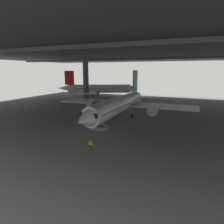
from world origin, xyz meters
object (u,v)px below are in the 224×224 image
(crew_worker_near_nose, at_px, (91,144))
(traffic_cone_orange, at_px, (93,145))
(crew_worker_by_stairs, at_px, (94,122))
(airplane_main, at_px, (120,105))
(airplane_distant, at_px, (98,89))
(boarding_stairs, at_px, (98,126))

(crew_worker_near_nose, bearing_deg, traffic_cone_orange, 102.00)
(crew_worker_near_nose, distance_m, crew_worker_by_stairs, 12.54)
(crew_worker_near_nose, xyz_separation_m, crew_worker_by_stairs, (-5.53, 11.25, 0.01))
(airplane_main, relative_size, airplane_distant, 1.09)
(boarding_stairs, xyz_separation_m, crew_worker_by_stairs, (-1.80, 1.63, 0.19))
(airplane_main, distance_m, boarding_stairs, 10.72)
(crew_worker_near_nose, height_order, traffic_cone_orange, crew_worker_near_nose)
(crew_worker_by_stairs, relative_size, airplane_distant, 0.05)
(airplane_distant, height_order, traffic_cone_orange, airplane_distant)
(boarding_stairs, height_order, airplane_distant, airplane_distant)
(airplane_main, height_order, traffic_cone_orange, airplane_main)
(airplane_main, xyz_separation_m, traffic_cone_orange, (3.09, -18.83, -3.19))
(crew_worker_near_nose, relative_size, traffic_cone_orange, 2.69)
(airplane_main, bearing_deg, boarding_stairs, -92.26)
(crew_worker_near_nose, bearing_deg, airplane_distant, 116.79)
(airplane_distant, relative_size, traffic_cone_orange, 56.85)
(traffic_cone_orange, bearing_deg, crew_worker_near_nose, -78.00)
(crew_worker_by_stairs, height_order, traffic_cone_orange, crew_worker_by_stairs)
(airplane_distant, bearing_deg, airplane_main, -55.20)
(airplane_main, bearing_deg, crew_worker_by_stairs, -104.20)
(crew_worker_by_stairs, bearing_deg, airplane_main, 75.80)
(airplane_distant, bearing_deg, boarding_stairs, -62.11)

